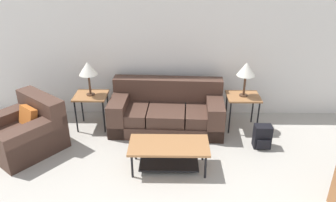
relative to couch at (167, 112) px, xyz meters
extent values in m
cube|color=white|center=(0.04, 0.59, 1.00)|extent=(8.37, 0.06, 2.60)
cube|color=#4C3328|center=(0.00, -0.05, -0.19)|extent=(1.95, 0.98, 0.22)
cube|color=#4C3328|center=(-0.64, -0.04, 0.02)|extent=(0.65, 0.83, 0.20)
cube|color=#4C3328|center=(0.00, -0.07, 0.02)|extent=(0.65, 0.83, 0.20)
cube|color=#4C3328|center=(0.63, -0.10, 0.02)|extent=(0.65, 0.83, 0.20)
cube|color=#4C3328|center=(0.01, 0.27, 0.32)|extent=(1.92, 0.35, 0.40)
cube|color=#4C3328|center=(-0.81, -0.01, -0.01)|extent=(0.32, 0.91, 0.58)
cube|color=#4C3328|center=(0.81, -0.09, -0.01)|extent=(0.32, 0.91, 0.58)
cube|color=#4C3328|center=(-2.21, -0.72, -0.10)|extent=(1.38, 1.39, 0.40)
cube|color=#4C3328|center=(-1.99, -0.44, 0.30)|extent=(0.92, 0.81, 0.40)
cube|color=#4C3328|center=(-2.49, -0.50, -0.02)|extent=(0.82, 0.94, 0.56)
cube|color=#4C3328|center=(-1.94, -0.95, -0.02)|extent=(0.82, 0.94, 0.56)
cube|color=orange|center=(-2.14, -0.63, 0.20)|extent=(0.38, 0.36, 0.36)
cube|color=#A87042|center=(0.05, -1.19, 0.09)|extent=(1.12, 0.54, 0.04)
cylinder|color=black|center=(-0.45, -1.40, -0.11)|extent=(0.03, 0.03, 0.37)
cylinder|color=black|center=(0.55, -1.40, -0.11)|extent=(0.03, 0.03, 0.37)
cylinder|color=black|center=(-0.45, -0.97, -0.11)|extent=(0.03, 0.03, 0.37)
cylinder|color=black|center=(0.55, -0.97, -0.11)|extent=(0.03, 0.03, 0.37)
cube|color=black|center=(0.05, -1.19, -0.22)|extent=(0.84, 0.38, 0.02)
cube|color=#A87042|center=(-1.30, 0.00, 0.30)|extent=(0.55, 0.47, 0.03)
cylinder|color=black|center=(-1.53, -0.20, 0.00)|extent=(0.03, 0.03, 0.58)
cylinder|color=black|center=(-1.06, -0.20, 0.00)|extent=(0.03, 0.03, 0.58)
cylinder|color=black|center=(-1.53, 0.20, 0.00)|extent=(0.03, 0.03, 0.58)
cylinder|color=black|center=(-1.06, 0.20, 0.00)|extent=(0.03, 0.03, 0.58)
cube|color=#A87042|center=(1.29, 0.00, 0.30)|extent=(0.55, 0.47, 0.03)
cylinder|color=black|center=(1.06, -0.20, 0.00)|extent=(0.03, 0.03, 0.58)
cylinder|color=black|center=(1.53, -0.20, 0.00)|extent=(0.03, 0.03, 0.58)
cylinder|color=black|center=(1.06, 0.20, 0.00)|extent=(0.03, 0.03, 0.58)
cylinder|color=black|center=(1.53, 0.20, 0.00)|extent=(0.03, 0.03, 0.58)
cylinder|color=#472D1E|center=(-1.30, 0.00, 0.33)|extent=(0.14, 0.14, 0.02)
cylinder|color=#472D1E|center=(-1.30, 0.00, 0.51)|extent=(0.04, 0.04, 0.35)
cone|color=white|center=(-1.30, 0.00, 0.80)|extent=(0.30, 0.30, 0.22)
cylinder|color=#472D1E|center=(1.29, 0.00, 0.33)|extent=(0.14, 0.14, 0.02)
cylinder|color=#472D1E|center=(1.29, 0.00, 0.51)|extent=(0.04, 0.04, 0.35)
cone|color=white|center=(1.29, 0.00, 0.80)|extent=(0.30, 0.30, 0.22)
cube|color=black|center=(1.51, -0.61, -0.11)|extent=(0.27, 0.18, 0.38)
cube|color=black|center=(1.51, -0.72, -0.18)|extent=(0.20, 0.05, 0.15)
cylinder|color=black|center=(1.44, -0.50, -0.09)|extent=(0.02, 0.02, 0.28)
cylinder|color=black|center=(1.59, -0.50, -0.09)|extent=(0.02, 0.02, 0.28)
camera|label=1|loc=(0.09, -5.04, 2.61)|focal=35.00mm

